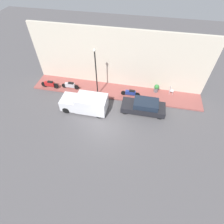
{
  "coord_description": "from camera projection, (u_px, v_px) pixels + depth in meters",
  "views": [
    {
      "loc": [
        -10.01,
        -2.65,
        13.06
      ],
      "look_at": [
        1.29,
        -0.37,
        0.6
      ],
      "focal_mm": 28.0,
      "sensor_mm": 36.0,
      "label": 1
    }
  ],
  "objects": [
    {
      "name": "building_facade",
      "position": [
        118.0,
        60.0,
        18.49
      ],
      "size": [
        0.3,
        18.82,
        6.53
      ],
      "color": "beige",
      "rests_on": "ground_plane"
    },
    {
      "name": "ground_plane",
      "position": [
        106.0,
        125.0,
        16.61
      ],
      "size": [
        60.0,
        60.0,
        0.0
      ],
      "primitive_type": "plane",
      "color": "#514F51"
    },
    {
      "name": "cafe_chair",
      "position": [
        171.0,
        90.0,
        19.08
      ],
      "size": [
        0.4,
        0.4,
        0.97
      ],
      "color": "silver",
      "rests_on": "sidewalk"
    },
    {
      "name": "motorcycle_blue",
      "position": [
        131.0,
        93.0,
        18.94
      ],
      "size": [
        0.3,
        2.07,
        0.78
      ],
      "color": "navy",
      "rests_on": "sidewalk"
    },
    {
      "name": "potted_plant",
      "position": [
        156.0,
        88.0,
        19.39
      ],
      "size": [
        0.53,
        0.53,
        0.92
      ],
      "color": "slate",
      "rests_on": "sidewalk"
    },
    {
      "name": "motorcycle_red",
      "position": [
        50.0,
        84.0,
        19.86
      ],
      "size": [
        0.3,
        2.1,
        0.89
      ],
      "color": "#B21E1E",
      "rests_on": "sidewalk"
    },
    {
      "name": "delivery_van",
      "position": [
        85.0,
        103.0,
        17.37
      ],
      "size": [
        1.88,
        4.59,
        1.78
      ],
      "color": "silver",
      "rests_on": "ground_plane"
    },
    {
      "name": "streetlamp",
      "position": [
        96.0,
        69.0,
        17.07
      ],
      "size": [
        0.29,
        0.29,
        5.36
      ],
      "color": "black",
      "rests_on": "sidewalk"
    },
    {
      "name": "sidewalk",
      "position": [
        115.0,
        91.0,
        19.87
      ],
      "size": [
        2.59,
        18.82,
        0.15
      ],
      "color": "#934C47",
      "rests_on": "ground_plane"
    },
    {
      "name": "parked_car",
      "position": [
        144.0,
        106.0,
        17.44
      ],
      "size": [
        1.77,
        4.34,
        1.34
      ],
      "color": "black",
      "rests_on": "ground_plane"
    },
    {
      "name": "scooter_silver",
      "position": [
        70.0,
        85.0,
        19.77
      ],
      "size": [
        0.3,
        2.05,
        0.84
      ],
      "color": "#B7B7BF",
      "rests_on": "sidewalk"
    }
  ]
}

